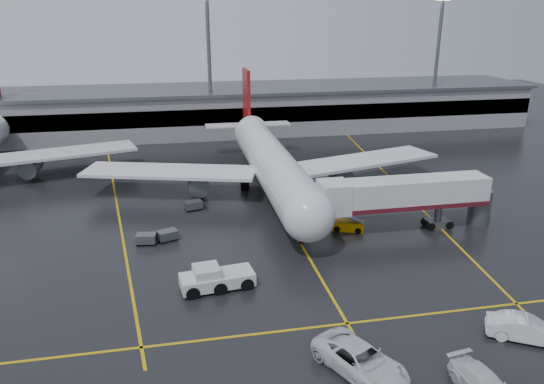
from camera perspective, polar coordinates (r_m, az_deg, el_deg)
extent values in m
plane|color=black|center=(60.03, 1.51, -2.85)|extent=(220.00, 220.00, 0.00)
cube|color=gold|center=(60.03, 1.51, -2.85)|extent=(0.25, 90.00, 0.02)
cube|color=gold|center=(41.28, 8.37, -14.26)|extent=(60.00, 0.25, 0.02)
cube|color=gold|center=(68.53, -16.95, -0.84)|extent=(9.99, 69.35, 0.02)
cube|color=gold|center=(74.52, 13.43, 1.11)|extent=(7.57, 69.64, 0.02)
cube|color=gray|center=(104.61, -4.27, 9.06)|extent=(120.00, 18.00, 8.00)
cube|color=black|center=(95.93, -3.62, 8.43)|extent=(120.00, 0.40, 3.00)
cube|color=#595B60|center=(103.92, -4.33, 11.39)|extent=(122.00, 19.00, 0.60)
cylinder|color=#595B60|center=(96.99, -6.96, 13.23)|extent=(0.70, 0.70, 25.00)
cylinder|color=#595B60|center=(109.94, 17.80, 13.19)|extent=(0.70, 0.70, 25.00)
cube|color=#FFE5B2|center=(109.48, 18.50, 19.63)|extent=(2.60, 0.90, 0.20)
cylinder|color=silver|center=(66.04, 0.03, 3.11)|extent=(5.20, 36.00, 5.20)
sphere|color=silver|center=(49.47, 4.07, -2.66)|extent=(5.20, 5.20, 5.20)
cone|color=silver|center=(85.97, -2.70, 7.36)|extent=(4.94, 8.00, 4.94)
cube|color=maroon|center=(86.06, -2.86, 10.69)|extent=(0.50, 5.50, 8.50)
cube|color=silver|center=(85.93, -2.71, 7.49)|extent=(14.00, 3.00, 0.25)
cube|color=silver|center=(67.04, -11.29, 2.26)|extent=(22.80, 11.83, 0.40)
cube|color=silver|center=(71.64, 9.99, 3.46)|extent=(22.80, 11.83, 0.40)
cylinder|color=#595B60|center=(66.56, -8.19, 1.06)|extent=(2.60, 4.50, 2.60)
cylinder|color=#595B60|center=(69.97, 7.53, 2.00)|extent=(2.60, 4.50, 2.60)
cylinder|color=#595B60|center=(53.39, 3.15, -4.66)|extent=(0.56, 0.56, 2.00)
cylinder|color=#595B60|center=(69.31, -3.05, 1.11)|extent=(0.56, 0.56, 2.00)
cylinder|color=#595B60|center=(70.44, 2.11, 1.43)|extent=(0.56, 0.56, 2.00)
cylinder|color=black|center=(53.61, 3.14, -5.19)|extent=(0.40, 1.10, 1.10)
cylinder|color=black|center=(69.45, -3.04, 0.76)|extent=(1.00, 1.40, 1.40)
cylinder|color=black|center=(70.58, 2.11, 1.08)|extent=(1.00, 1.40, 1.40)
cube|color=silver|center=(80.36, -22.85, 3.95)|extent=(22.80, 11.83, 0.40)
cylinder|color=#595B60|center=(80.57, -25.28, 2.61)|extent=(2.60, 4.50, 2.60)
cube|color=silver|center=(56.99, 14.75, -0.03)|extent=(18.00, 3.20, 3.00)
cube|color=#51121D|center=(57.42, 14.64, -1.25)|extent=(18.00, 3.30, 0.50)
cube|color=silver|center=(54.01, 6.87, -0.59)|extent=(3.00, 3.40, 3.30)
cylinder|color=#595B60|center=(59.77, 17.98, -2.40)|extent=(0.80, 0.80, 3.00)
cube|color=#595B60|center=(60.15, 17.88, -3.33)|extent=(2.60, 1.60, 0.90)
cylinder|color=#595B60|center=(62.12, 22.08, -1.58)|extent=(2.40, 2.40, 4.00)
cylinder|color=black|center=(59.64, 16.95, -3.43)|extent=(0.90, 1.80, 0.90)
cylinder|color=black|center=(60.68, 18.79, -3.24)|extent=(0.90, 1.80, 0.90)
cube|color=silver|center=(45.35, -6.11, -9.64)|extent=(6.62, 3.33, 1.09)
cube|color=silver|center=(44.77, -7.30, -8.78)|extent=(2.43, 2.43, 0.91)
cube|color=black|center=(44.77, -7.30, -8.78)|extent=(2.19, 2.19, 0.82)
cylinder|color=black|center=(45.16, -9.06, -10.38)|extent=(1.52, 2.85, 1.18)
cylinder|color=black|center=(45.51, -6.10, -9.99)|extent=(1.52, 2.85, 1.18)
cylinder|color=black|center=(45.98, -3.19, -9.57)|extent=(1.52, 2.85, 1.18)
cube|color=#E29400|center=(57.11, 8.46, -3.70)|extent=(3.75, 2.70, 1.06)
cube|color=#595B60|center=(56.73, 8.51, -2.77)|extent=(3.40, 2.12, 1.21)
cylinder|color=black|center=(57.28, 7.30, -3.84)|extent=(1.27, 1.77, 0.67)
cylinder|color=black|center=(57.16, 9.60, -4.01)|extent=(1.27, 1.77, 0.67)
imported|color=silver|center=(36.18, 9.79, -17.95)|extent=(6.01, 7.69, 1.94)
imported|color=silver|center=(42.90, 26.41, -13.48)|extent=(5.71, 4.40, 1.81)
cube|color=#595B60|center=(55.04, -11.54, -4.67)|extent=(2.33, 1.91, 0.90)
cylinder|color=black|center=(54.57, -12.11, -5.48)|extent=(0.40, 0.20, 0.40)
cylinder|color=black|center=(55.04, -10.54, -5.14)|extent=(0.40, 0.20, 0.40)
cylinder|color=black|center=(55.44, -12.46, -5.10)|extent=(0.40, 0.20, 0.40)
cylinder|color=black|center=(55.90, -10.92, -4.77)|extent=(0.40, 0.20, 0.40)
cube|color=#595B60|center=(54.70, -13.82, -5.01)|extent=(2.16, 1.56, 0.90)
cylinder|color=black|center=(54.61, -14.70, -5.68)|extent=(0.40, 0.20, 0.40)
cylinder|color=black|center=(54.31, -13.03, -5.68)|extent=(0.40, 0.20, 0.40)
cylinder|color=black|center=(55.49, -14.51, -5.24)|extent=(0.40, 0.20, 0.40)
cylinder|color=black|center=(55.20, -12.87, -5.24)|extent=(0.40, 0.20, 0.40)
cube|color=#595B60|center=(62.85, -8.73, -1.40)|extent=(2.27, 1.78, 0.90)
cylinder|color=black|center=(62.35, -9.26, -2.07)|extent=(0.40, 0.20, 0.40)
cylinder|color=black|center=(62.79, -7.87, -1.83)|extent=(0.40, 0.20, 0.40)
cylinder|color=black|center=(63.25, -9.54, -1.77)|extent=(0.40, 0.20, 0.40)
cylinder|color=black|center=(63.68, -8.16, -1.54)|extent=(0.40, 0.20, 0.40)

